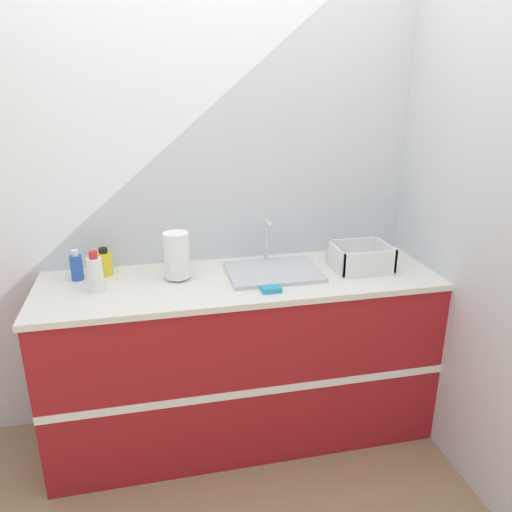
% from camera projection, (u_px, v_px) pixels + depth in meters
% --- Properties ---
extents(ground_plane, '(12.00, 12.00, 0.00)m').
position_uv_depth(ground_plane, '(254.00, 466.00, 2.51)').
color(ground_plane, '#937A56').
extents(wall_back, '(4.36, 0.06, 2.60)m').
position_uv_depth(wall_back, '(229.00, 186.00, 2.64)').
color(wall_back, silver).
rests_on(wall_back, ground_plane).
extents(wall_right, '(0.06, 2.60, 2.60)m').
position_uv_depth(wall_right, '(434.00, 190.00, 2.54)').
color(wall_right, silver).
rests_on(wall_right, ground_plane).
extents(counter_cabinet, '(1.98, 0.62, 0.91)m').
position_uv_depth(counter_cabinet, '(242.00, 357.00, 2.63)').
color(counter_cabinet, maroon).
rests_on(counter_cabinet, ground_plane).
extents(sink, '(0.46, 0.35, 0.25)m').
position_uv_depth(sink, '(273.00, 270.00, 2.53)').
color(sink, silver).
rests_on(sink, counter_cabinet).
extents(paper_towel_roll, '(0.12, 0.12, 0.24)m').
position_uv_depth(paper_towel_roll, '(177.00, 256.00, 2.42)').
color(paper_towel_roll, '#4C4C51').
rests_on(paper_towel_roll, counter_cabinet).
extents(dish_rack, '(0.28, 0.24, 0.13)m').
position_uv_depth(dish_rack, '(360.00, 260.00, 2.57)').
color(dish_rack, white).
rests_on(dish_rack, counter_cabinet).
extents(bottle_white_spray, '(0.07, 0.07, 0.19)m').
position_uv_depth(bottle_white_spray, '(95.00, 273.00, 2.30)').
color(bottle_white_spray, white).
rests_on(bottle_white_spray, counter_cabinet).
extents(bottle_yellow, '(0.08, 0.08, 0.14)m').
position_uv_depth(bottle_yellow, '(104.00, 263.00, 2.49)').
color(bottle_yellow, yellow).
rests_on(bottle_yellow, counter_cabinet).
extents(bottle_blue, '(0.06, 0.06, 0.15)m').
position_uv_depth(bottle_blue, '(77.00, 267.00, 2.43)').
color(bottle_blue, '#2D56B7').
rests_on(bottle_blue, counter_cabinet).
extents(sponge, '(0.09, 0.06, 0.02)m').
position_uv_depth(sponge, '(271.00, 289.00, 2.31)').
color(sponge, '#3399BF').
rests_on(sponge, counter_cabinet).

